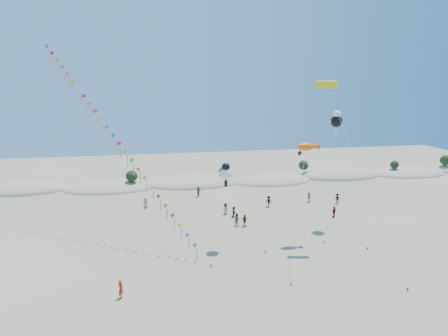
{
  "coord_description": "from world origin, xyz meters",
  "views": [
    {
      "loc": [
        -7.63,
        -27.49,
        19.4
      ],
      "look_at": [
        0.26,
        14.0,
        9.98
      ],
      "focal_mm": 30.0,
      "sensor_mm": 36.0,
      "label": 1
    }
  ],
  "objects_px": {
    "parafoil_kite": "(327,87)",
    "flyer_foreground": "(121,289)",
    "fish_kite": "(308,147)",
    "kite_train": "(114,137)"
  },
  "relations": [
    {
      "from": "flyer_foreground",
      "to": "parafoil_kite",
      "type": "bearing_deg",
      "value": -48.27
    },
    {
      "from": "fish_kite",
      "to": "parafoil_kite",
      "type": "bearing_deg",
      "value": -35.88
    },
    {
      "from": "parafoil_kite",
      "to": "flyer_foreground",
      "type": "xyz_separation_m",
      "value": [
        -23.64,
        -8.81,
        -18.23
      ]
    },
    {
      "from": "kite_train",
      "to": "flyer_foreground",
      "type": "height_order",
      "value": "kite_train"
    },
    {
      "from": "parafoil_kite",
      "to": "flyer_foreground",
      "type": "distance_m",
      "value": 31.13
    },
    {
      "from": "flyer_foreground",
      "to": "fish_kite",
      "type": "bearing_deg",
      "value": -44.55
    },
    {
      "from": "kite_train",
      "to": "parafoil_kite",
      "type": "distance_m",
      "value": 26.52
    },
    {
      "from": "kite_train",
      "to": "fish_kite",
      "type": "relative_size",
      "value": 2.02
    },
    {
      "from": "parafoil_kite",
      "to": "flyer_foreground",
      "type": "relative_size",
      "value": 11.24
    },
    {
      "from": "fish_kite",
      "to": "flyer_foreground",
      "type": "xyz_separation_m",
      "value": [
        -22.12,
        -9.92,
        -11.07
      ]
    }
  ]
}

